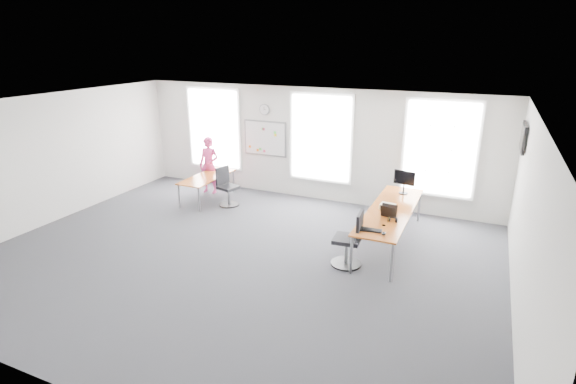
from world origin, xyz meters
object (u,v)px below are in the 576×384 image
at_px(desk_right, 391,212).
at_px(monitor, 404,180).
at_px(desk_left, 207,178).
at_px(chair_left, 227,189).
at_px(headphones, 392,220).
at_px(keyboard, 370,230).
at_px(chair_right, 350,242).
at_px(person, 209,165).

relative_size(desk_right, monitor, 5.92).
relative_size(desk_left, monitor, 3.33).
relative_size(chair_left, headphones, 5.59).
bearing_deg(desk_right, keyboard, -95.74).
xyz_separation_m(desk_right, headphones, (0.17, -0.67, 0.10)).
relative_size(desk_right, desk_left, 1.78).
distance_m(chair_right, headphones, 0.95).
bearing_deg(chair_right, chair_left, -121.38).
bearing_deg(chair_left, chair_right, -100.62).
xyz_separation_m(keyboard, headphones, (0.29, 0.59, 0.04)).
bearing_deg(monitor, chair_right, -91.33).
bearing_deg(desk_left, monitor, 3.48).
height_order(keyboard, monitor, monitor).
bearing_deg(monitor, desk_right, -81.01).
xyz_separation_m(desk_right, keyboard, (-0.13, -1.26, 0.06)).
height_order(desk_left, chair_left, chair_left).
height_order(desk_right, headphones, headphones).
bearing_deg(keyboard, chair_left, 146.81).
bearing_deg(headphones, desk_left, 144.37).
bearing_deg(person, headphones, -24.68).
distance_m(person, headphones, 5.93).
relative_size(keyboard, monitor, 0.81).
bearing_deg(desk_right, chair_right, -111.23).
height_order(desk_right, chair_left, chair_left).
distance_m(chair_left, keyboard, 4.73).
height_order(desk_left, keyboard, keyboard).
relative_size(person, monitor, 2.92).
bearing_deg(chair_right, person, -123.14).
xyz_separation_m(desk_right, desk_left, (-5.11, 0.81, -0.13)).
xyz_separation_m(chair_left, person, (-0.98, 0.68, 0.36)).
bearing_deg(keyboard, headphones, 54.88).
bearing_deg(headphones, monitor, 73.89).
bearing_deg(chair_left, person, 71.11).
bearing_deg(person, chair_right, -32.75).
relative_size(chair_right, chair_left, 1.10).
relative_size(desk_right, chair_left, 3.22).
relative_size(desk_right, person, 2.03).
xyz_separation_m(desk_right, monitor, (0.05, 1.12, 0.38)).
relative_size(chair_right, headphones, 6.14).
height_order(chair_right, chair_left, chair_right).
bearing_deg(monitor, desk_left, -165.21).
relative_size(desk_right, keyboard, 7.34).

